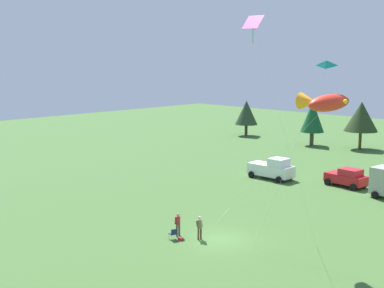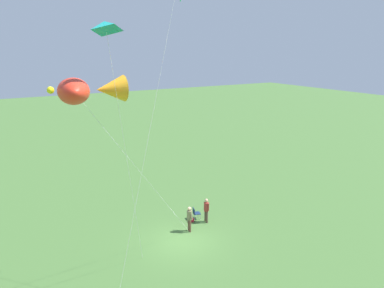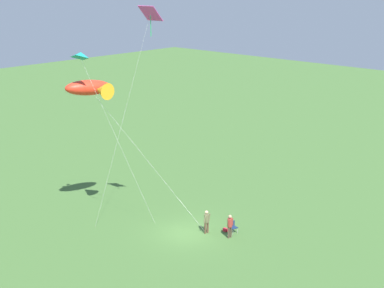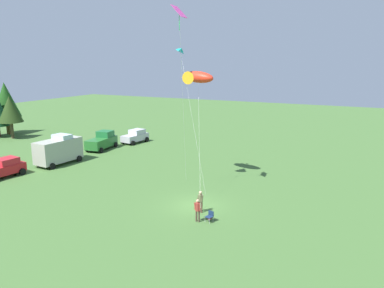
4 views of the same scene
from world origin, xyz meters
name	(u,v)px [view 4 (image 4 of 4)]	position (x,y,z in m)	size (l,w,h in m)	color
ground_plane	(196,206)	(0.00, 0.00, 0.00)	(160.00, 160.00, 0.00)	#3E642E
person_kite_flyer	(200,200)	(-1.08, -0.93, 1.02)	(0.39, 0.62, 1.74)	brown
folding_chair	(210,216)	(-2.38, -2.30, 0.49)	(0.59, 0.59, 0.82)	#182A4B
person_spectator	(198,209)	(-2.75, -1.49, 1.02)	(0.36, 0.53, 1.74)	#4B3C2F
backpack_on_grass	(210,217)	(-1.89, -2.06, 0.11)	(0.32, 0.22, 0.22)	red
car_red_sedan	(4,168)	(-1.59, 20.98, 0.95)	(4.35, 2.54, 1.89)	red
van_motorhome_grey	(59,150)	(4.63, 19.70, 1.64)	(5.54, 2.90, 3.34)	#A0A495
truck_green_flatbed	(102,141)	(12.72, 20.11, 1.10)	(5.21, 2.91, 2.34)	#246529
car_silver_compact	(135,136)	(18.08, 18.45, 0.95)	(4.38, 2.63, 1.89)	#BCB7C4
kite_large_fish	(196,77)	(6.28, 2.98, 10.10)	(8.81, 5.77, 10.75)	red
kite_delta_teal	(182,50)	(5.60, 4.18, 12.54)	(3.39, 4.33, 12.91)	teal
kite_diamond_rainbow	(179,16)	(1.22, 2.05, 15.00)	(5.25, 2.31, 15.83)	#D93E9F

